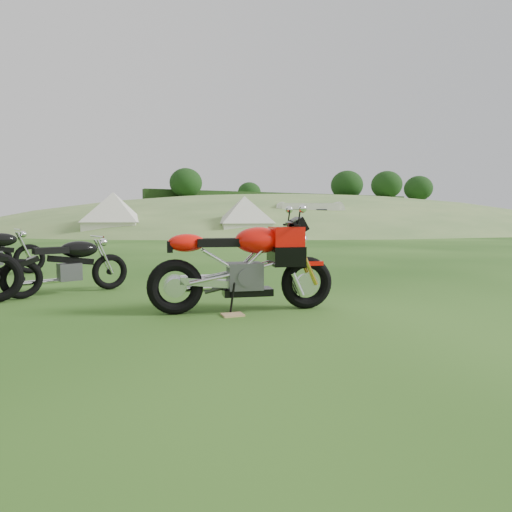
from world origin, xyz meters
name	(u,v)px	position (x,y,z in m)	size (l,w,h in m)	color
ground	(276,293)	(0.00, 0.00, 0.00)	(120.00, 120.00, 0.00)	#163D0D
hillside	(291,228)	(24.00, 40.00, 0.00)	(80.00, 64.00, 8.00)	#587D3F
hedgerow	(291,228)	(24.00, 40.00, 0.00)	(36.00, 1.20, 8.60)	#1D3411
sport_motorcycle	(243,258)	(-1.01, -0.98, 0.67)	(2.22, 0.55, 1.33)	red
plywood_board	(233,315)	(-1.23, -1.16, 0.01)	(0.25, 0.20, 0.02)	tan
vintage_moto_b	(68,263)	(-2.92, 1.30, 0.48)	(1.81, 0.42, 0.95)	black
tent_left	(114,215)	(0.57, 22.20, 1.37)	(3.16, 3.16, 2.74)	silver
tent_right	(245,217)	(7.60, 17.91, 1.29)	(2.97, 2.97, 2.57)	beige
caravan	(309,219)	(13.30, 19.59, 1.13)	(4.85, 2.17, 2.27)	silver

